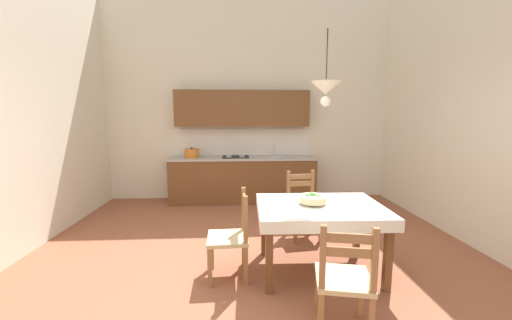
{
  "coord_description": "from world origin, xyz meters",
  "views": [
    {
      "loc": [
        -0.2,
        -3.0,
        1.7
      ],
      "look_at": [
        0.03,
        1.01,
        1.11
      ],
      "focal_mm": 20.97,
      "sensor_mm": 36.0,
      "label": 1
    }
  ],
  "objects_px": {
    "dining_table": "(320,216)",
    "dining_chair_tv_side": "(232,237)",
    "fruit_bowl": "(313,199)",
    "pendant_lamp": "(326,89)",
    "dining_chair_camera_side": "(344,280)",
    "kitchen_cabinetry": "(243,159)",
    "dining_chair_kitchen_side": "(303,206)"
  },
  "relations": [
    {
      "from": "dining_table",
      "to": "dining_chair_tv_side",
      "type": "xyz_separation_m",
      "value": [
        -0.95,
        -0.07,
        -0.19
      ]
    },
    {
      "from": "fruit_bowl",
      "to": "pendant_lamp",
      "type": "distance_m",
      "value": 1.19
    },
    {
      "from": "dining_chair_camera_side",
      "to": "fruit_bowl",
      "type": "height_order",
      "value": "dining_chair_camera_side"
    },
    {
      "from": "dining_chair_camera_side",
      "to": "fruit_bowl",
      "type": "bearing_deg",
      "value": 90.58
    },
    {
      "from": "kitchen_cabinetry",
      "to": "fruit_bowl",
      "type": "xyz_separation_m",
      "value": [
        0.73,
        -2.8,
        -0.04
      ]
    },
    {
      "from": "dining_chair_kitchen_side",
      "to": "pendant_lamp",
      "type": "xyz_separation_m",
      "value": [
        0.04,
        -0.8,
        1.54
      ]
    },
    {
      "from": "kitchen_cabinetry",
      "to": "dining_chair_camera_side",
      "type": "height_order",
      "value": "kitchen_cabinetry"
    },
    {
      "from": "dining_table",
      "to": "dining_chair_camera_side",
      "type": "xyz_separation_m",
      "value": [
        -0.06,
        -0.96,
        -0.19
      ]
    },
    {
      "from": "dining_chair_kitchen_side",
      "to": "dining_chair_camera_side",
      "type": "xyz_separation_m",
      "value": [
        -0.09,
        -1.91,
        0.0
      ]
    },
    {
      "from": "dining_table",
      "to": "dining_chair_tv_side",
      "type": "relative_size",
      "value": 1.47
    },
    {
      "from": "dining_chair_camera_side",
      "to": "fruit_bowl",
      "type": "relative_size",
      "value": 3.1
    },
    {
      "from": "dining_chair_camera_side",
      "to": "fruit_bowl",
      "type": "distance_m",
      "value": 1.06
    },
    {
      "from": "dining_chair_kitchen_side",
      "to": "fruit_bowl",
      "type": "bearing_deg",
      "value": -96.19
    },
    {
      "from": "kitchen_cabinetry",
      "to": "dining_chair_tv_side",
      "type": "bearing_deg",
      "value": -92.97
    },
    {
      "from": "dining_chair_tv_side",
      "to": "dining_table",
      "type": "bearing_deg",
      "value": 4.28
    },
    {
      "from": "dining_chair_kitchen_side",
      "to": "dining_chair_tv_side",
      "type": "height_order",
      "value": "same"
    },
    {
      "from": "kitchen_cabinetry",
      "to": "pendant_lamp",
      "type": "distance_m",
      "value": 3.04
    },
    {
      "from": "dining_chair_tv_side",
      "to": "fruit_bowl",
      "type": "bearing_deg",
      "value": 6.7
    },
    {
      "from": "dining_chair_tv_side",
      "to": "dining_chair_camera_side",
      "type": "xyz_separation_m",
      "value": [
        0.89,
        -0.89,
        0.0
      ]
    },
    {
      "from": "pendant_lamp",
      "to": "dining_chair_kitchen_side",
      "type": "bearing_deg",
      "value": 92.65
    },
    {
      "from": "fruit_bowl",
      "to": "pendant_lamp",
      "type": "height_order",
      "value": "pendant_lamp"
    },
    {
      "from": "dining_chair_kitchen_side",
      "to": "pendant_lamp",
      "type": "height_order",
      "value": "pendant_lamp"
    },
    {
      "from": "kitchen_cabinetry",
      "to": "dining_table",
      "type": "distance_m",
      "value": 2.95
    },
    {
      "from": "fruit_bowl",
      "to": "kitchen_cabinetry",
      "type": "bearing_deg",
      "value": 104.61
    },
    {
      "from": "dining_chair_kitchen_side",
      "to": "dining_chair_tv_side",
      "type": "bearing_deg",
      "value": -133.83
    },
    {
      "from": "dining_chair_tv_side",
      "to": "dining_chair_kitchen_side",
      "type": "bearing_deg",
      "value": 46.17
    },
    {
      "from": "dining_chair_kitchen_side",
      "to": "dining_chair_tv_side",
      "type": "xyz_separation_m",
      "value": [
        -0.98,
        -1.02,
        0.0
      ]
    },
    {
      "from": "kitchen_cabinetry",
      "to": "dining_table",
      "type": "relative_size",
      "value": 2.11
    },
    {
      "from": "dining_table",
      "to": "fruit_bowl",
      "type": "xyz_separation_m",
      "value": [
        -0.07,
        0.03,
        0.18
      ]
    },
    {
      "from": "kitchen_cabinetry",
      "to": "dining_chair_tv_side",
      "type": "height_order",
      "value": "kitchen_cabinetry"
    },
    {
      "from": "pendant_lamp",
      "to": "dining_chair_camera_side",
      "type": "bearing_deg",
      "value": -96.51
    },
    {
      "from": "dining_chair_camera_side",
      "to": "pendant_lamp",
      "type": "relative_size",
      "value": 1.16
    }
  ]
}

